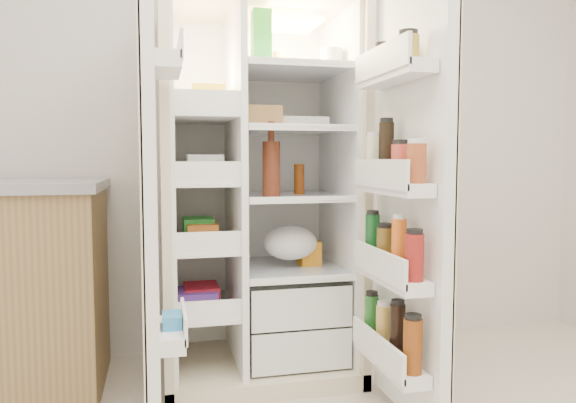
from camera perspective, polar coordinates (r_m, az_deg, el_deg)
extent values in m
cube|color=silver|center=(3.07, -3.08, 9.88)|extent=(4.00, 0.02, 2.70)
cube|color=beige|center=(2.98, -4.33, 1.37)|extent=(0.92, 0.04, 1.80)
cube|color=beige|center=(2.61, -12.74, 0.84)|extent=(0.04, 0.70, 1.80)
cube|color=beige|center=(2.76, 5.82, 1.12)|extent=(0.04, 0.70, 1.80)
cube|color=beige|center=(2.74, -3.28, 19.67)|extent=(0.92, 0.70, 0.04)
cube|color=beige|center=(2.84, -3.11, -16.61)|extent=(0.92, 0.70, 0.08)
cube|color=white|center=(2.95, -4.24, 1.73)|extent=(0.84, 0.02, 1.68)
cube|color=white|center=(2.61, -12.09, 1.29)|extent=(0.02, 0.62, 1.68)
cube|color=white|center=(2.75, 5.23, 1.53)|extent=(0.02, 0.62, 1.68)
cube|color=white|center=(2.63, -5.55, 1.39)|extent=(0.03, 0.62, 1.68)
cube|color=white|center=(2.80, 0.16, -13.74)|extent=(0.47, 0.52, 0.19)
cube|color=white|center=(2.74, 0.16, -9.77)|extent=(0.47, 0.52, 0.19)
cube|color=#FFD18C|center=(2.81, -0.19, 18.07)|extent=(0.30, 0.30, 0.02)
cube|color=white|center=(2.71, -8.76, -10.79)|extent=(0.28, 0.58, 0.02)
cube|color=white|center=(2.65, -8.84, -4.51)|extent=(0.28, 0.58, 0.02)
cube|color=white|center=(2.62, -8.92, 2.00)|extent=(0.28, 0.58, 0.02)
cube|color=white|center=(2.62, -9.00, 8.57)|extent=(0.28, 0.58, 0.02)
cube|color=white|center=(2.73, 0.06, -6.93)|extent=(0.49, 0.58, 0.01)
cube|color=white|center=(2.69, 0.06, 0.62)|extent=(0.49, 0.58, 0.01)
cube|color=white|center=(2.68, 0.07, 7.45)|extent=(0.49, 0.58, 0.02)
cube|color=white|center=(2.71, 0.07, 13.37)|extent=(0.49, 0.58, 0.02)
cube|color=red|center=(2.69, -8.78, -9.56)|extent=(0.16, 0.20, 0.10)
cube|color=green|center=(2.64, -8.86, -3.01)|extent=(0.14, 0.18, 0.12)
cube|color=white|center=(2.61, -8.93, 2.98)|extent=(0.20, 0.22, 0.07)
cube|color=yellow|center=(2.63, -9.02, 10.31)|extent=(0.15, 0.16, 0.14)
cube|color=#6938A9|center=(2.69, -8.78, -9.66)|extent=(0.18, 0.20, 0.09)
cube|color=#C46422|center=(2.64, -8.86, -3.22)|extent=(0.14, 0.18, 0.10)
cube|color=white|center=(2.61, -8.94, 3.53)|extent=(0.16, 0.16, 0.12)
sphere|color=orange|center=(2.72, -2.08, -15.64)|extent=(0.07, 0.07, 0.07)
sphere|color=orange|center=(2.78, -0.36, -15.22)|extent=(0.07, 0.07, 0.07)
sphere|color=orange|center=(2.76, 1.93, -15.32)|extent=(0.07, 0.07, 0.07)
sphere|color=orange|center=(2.86, -1.64, -14.62)|extent=(0.07, 0.07, 0.07)
ellipsoid|color=#426D24|center=(2.76, 0.06, -9.37)|extent=(0.26, 0.24, 0.11)
cylinder|color=#502011|center=(2.50, -1.77, 3.40)|extent=(0.08, 0.08, 0.25)
cylinder|color=#6E300C|center=(2.67, 1.17, 2.35)|extent=(0.05, 0.05, 0.15)
cube|color=green|center=(2.59, -2.83, 16.73)|extent=(0.08, 0.08, 0.25)
cylinder|color=silver|center=(2.68, 4.56, 14.66)|extent=(0.10, 0.10, 0.09)
cylinder|color=#BA722B|center=(2.73, -0.85, 14.44)|extent=(0.07, 0.07, 0.09)
cube|color=white|center=(2.69, 1.67, 8.22)|extent=(0.23, 0.10, 0.06)
cube|color=#A97A43|center=(2.60, -2.58, 8.84)|extent=(0.17, 0.09, 0.10)
ellipsoid|color=white|center=(2.70, 0.26, -5.09)|extent=(0.26, 0.24, 0.17)
cube|color=orange|center=(2.77, 2.22, -5.37)|extent=(0.10, 0.12, 0.12)
cube|color=white|center=(2.06, -14.20, -0.14)|extent=(0.05, 0.40, 1.72)
cube|color=beige|center=(2.06, -14.89, -0.15)|extent=(0.01, 0.40, 1.72)
cube|color=white|center=(2.16, -12.02, -13.45)|extent=(0.09, 0.32, 0.06)
cube|color=white|center=(2.08, -12.49, 13.74)|extent=(0.09, 0.32, 0.06)
cube|color=#338CCC|center=(2.15, -12.04, -12.69)|extent=(0.07, 0.12, 0.10)
cube|color=white|center=(2.20, 12.82, 0.17)|extent=(0.05, 0.58, 1.72)
cube|color=beige|center=(2.21, 13.40, 0.18)|extent=(0.01, 0.58, 1.72)
cube|color=white|center=(2.30, 10.56, -15.98)|extent=(0.11, 0.50, 0.05)
cube|color=white|center=(2.21, 10.68, -7.67)|extent=(0.11, 0.50, 0.05)
cube|color=white|center=(2.16, 10.82, 1.45)|extent=(0.11, 0.50, 0.05)
cube|color=white|center=(2.18, 10.99, 12.81)|extent=(0.11, 0.50, 0.05)
cylinder|color=#76350D|center=(2.09, 12.91, -14.53)|extent=(0.07, 0.07, 0.20)
cylinder|color=black|center=(2.20, 11.37, -13.26)|extent=(0.06, 0.06, 0.22)
cylinder|color=gold|center=(2.32, 9.98, -12.83)|extent=(0.06, 0.06, 0.18)
cylinder|color=#246C25|center=(2.43, 8.73, -11.86)|extent=(0.06, 0.06, 0.19)
cylinder|color=maroon|center=(2.01, 13.08, -5.72)|extent=(0.07, 0.07, 0.17)
cylinder|color=orange|center=(2.12, 11.51, -4.60)|extent=(0.06, 0.06, 0.21)
cylinder|color=brown|center=(2.24, 10.09, -4.74)|extent=(0.07, 0.07, 0.16)
cylinder|color=#124F1E|center=(2.35, 8.83, -3.78)|extent=(0.06, 0.06, 0.20)
cylinder|color=#9C4422|center=(1.98, 13.25, 3.89)|extent=(0.07, 0.07, 0.14)
cylinder|color=#C14131|center=(2.09, 11.65, 3.95)|extent=(0.07, 0.07, 0.14)
cylinder|color=black|center=(2.21, 10.23, 5.16)|extent=(0.06, 0.06, 0.23)
cylinder|color=#F2EFC7|center=(2.33, 8.94, 4.52)|extent=(0.06, 0.06, 0.18)
cylinder|color=olive|center=(2.08, 12.44, 15.27)|extent=(0.08, 0.08, 0.10)
cylinder|color=#A0711D|center=(2.28, 9.95, 14.36)|extent=(0.08, 0.08, 0.10)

